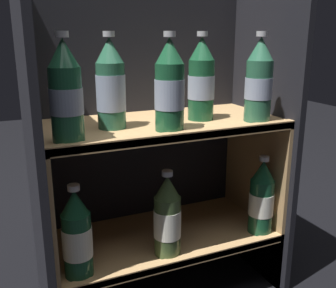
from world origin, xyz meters
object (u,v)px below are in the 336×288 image
(bottle_upper_front_2, at_px, (259,82))
(bottle_lower_front_1, at_px, (167,218))
(bottle_lower_front_0, at_px, (77,236))
(bottle_upper_back_0, at_px, (111,87))
(bottle_upper_front_1, at_px, (170,88))
(bottle_upper_back_1, at_px, (201,81))
(bottle_lower_front_2, at_px, (261,199))
(bottle_upper_front_0, at_px, (66,94))

(bottle_upper_front_2, distance_m, bottle_lower_front_1, 0.45)
(bottle_lower_front_0, bearing_deg, bottle_upper_back_0, 33.74)
(bottle_upper_back_0, xyz_separation_m, bottle_lower_front_1, (0.12, -0.08, -0.35))
(bottle_upper_front_1, bearing_deg, bottle_upper_front_2, 0.00)
(bottle_upper_back_0, relative_size, bottle_lower_front_0, 1.00)
(bottle_upper_back_1, relative_size, bottle_lower_front_1, 1.00)
(bottle_upper_back_0, bearing_deg, bottle_upper_back_1, 0.00)
(bottle_upper_front_1, xyz_separation_m, bottle_upper_front_2, (0.27, 0.00, 0.00))
(bottle_upper_front_1, bearing_deg, bottle_lower_front_0, 180.00)
(bottle_lower_front_0, bearing_deg, bottle_lower_front_1, -0.00)
(bottle_upper_front_1, distance_m, bottle_lower_front_2, 0.47)
(bottle_lower_front_0, xyz_separation_m, bottle_lower_front_2, (0.56, -0.00, 0.00))
(bottle_upper_back_1, bearing_deg, bottle_upper_front_0, -167.90)
(bottle_upper_front_2, distance_m, bottle_lower_front_2, 0.36)
(bottle_upper_back_0, distance_m, bottle_lower_front_2, 0.57)
(bottle_upper_back_1, relative_size, bottle_lower_front_0, 1.00)
(bottle_upper_front_2, relative_size, bottle_upper_back_1, 1.00)
(bottle_upper_back_1, xyz_separation_m, bottle_lower_front_0, (-0.39, -0.08, -0.36))
(bottle_lower_front_1, bearing_deg, bottle_upper_back_1, 30.58)
(bottle_upper_front_0, height_order, bottle_upper_back_1, same)
(bottle_upper_front_2, relative_size, bottle_lower_front_0, 1.00)
(bottle_upper_front_2, relative_size, bottle_lower_front_2, 1.00)
(bottle_upper_front_0, xyz_separation_m, bottle_upper_front_2, (0.53, 0.00, 0.00))
(bottle_upper_back_0, distance_m, bottle_lower_front_0, 0.39)
(bottle_upper_back_1, distance_m, bottle_lower_front_1, 0.39)
(bottle_lower_front_1, xyz_separation_m, bottle_lower_front_2, (0.31, 0.00, 0.00))
(bottle_lower_front_1, bearing_deg, bottle_upper_back_0, 145.42)
(bottle_upper_front_1, relative_size, bottle_lower_front_2, 1.00)
(bottle_upper_back_1, relative_size, bottle_lower_front_2, 1.00)
(bottle_upper_back_1, height_order, bottle_lower_front_2, bottle_upper_back_1)
(bottle_upper_front_2, bearing_deg, bottle_upper_front_1, -180.00)
(bottle_upper_front_1, xyz_separation_m, bottle_upper_back_1, (0.14, 0.08, 0.00))
(bottle_upper_front_0, bearing_deg, bottle_upper_front_2, 0.00)
(bottle_lower_front_2, bearing_deg, bottle_lower_front_0, 180.00)
(bottle_upper_back_1, xyz_separation_m, bottle_lower_front_1, (-0.14, -0.08, -0.36))
(bottle_lower_front_1, distance_m, bottle_lower_front_2, 0.31)
(bottle_upper_front_0, height_order, bottle_lower_front_2, bottle_upper_front_0)
(bottle_lower_front_0, distance_m, bottle_lower_front_1, 0.25)
(bottle_upper_front_2, height_order, bottle_lower_front_0, bottle_upper_front_2)
(bottle_upper_front_1, relative_size, bottle_upper_back_1, 1.00)
(bottle_lower_front_0, bearing_deg, bottle_lower_front_2, -0.00)
(bottle_lower_front_2, bearing_deg, bottle_upper_back_1, 154.11)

